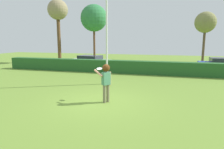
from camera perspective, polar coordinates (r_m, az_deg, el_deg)
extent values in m
plane|color=olive|center=(9.70, -3.28, -7.61)|extent=(60.00, 60.00, 0.00)
cylinder|color=#716D4F|center=(9.43, -2.14, -5.45)|extent=(0.14, 0.14, 0.84)
cylinder|color=#716D4F|center=(9.54, -1.16, -5.26)|extent=(0.14, 0.14, 0.84)
cube|color=#478662|center=(9.32, -1.67, -1.14)|extent=(0.40, 0.44, 0.58)
cylinder|color=tan|center=(9.37, -3.84, 0.39)|extent=(0.55, 0.44, 0.30)
cylinder|color=tan|center=(9.47, -0.52, -1.09)|extent=(0.09, 0.09, 0.62)
sphere|color=tan|center=(9.25, -1.68, 1.66)|extent=(0.22, 0.22, 0.22)
sphere|color=#4C2B10|center=(9.24, -1.68, 1.84)|extent=(0.35, 0.35, 0.35)
cylinder|color=white|center=(9.88, -3.58, 1.63)|extent=(0.27, 0.27, 0.09)
cylinder|color=silver|center=(13.11, -1.48, 10.87)|extent=(0.12, 0.12, 6.27)
cube|color=#255726|center=(17.50, 5.61, 2.08)|extent=(23.94, 0.90, 1.09)
cube|color=white|center=(21.23, -6.13, 3.52)|extent=(4.47, 2.55, 0.55)
cube|color=#2D333D|center=(21.19, -6.16, 4.79)|extent=(2.48, 2.00, 0.40)
cylinder|color=black|center=(21.21, -1.53, 2.82)|extent=(0.61, 0.23, 0.60)
cylinder|color=black|center=(19.76, -3.97, 2.27)|extent=(0.61, 0.23, 0.60)
cylinder|color=black|center=(22.79, -7.99, 3.22)|extent=(0.61, 0.23, 0.60)
cylinder|color=black|center=(21.45, -10.65, 2.73)|extent=(0.61, 0.23, 0.60)
cube|color=#263FA5|center=(20.90, 28.71, 2.25)|extent=(4.23, 1.78, 0.55)
cube|color=#2D333D|center=(20.85, 28.82, 3.55)|extent=(2.23, 1.60, 0.40)
cylinder|color=black|center=(21.46, 24.30, 2.02)|extent=(0.60, 0.11, 0.60)
cylinder|color=black|center=(19.80, 25.10, 1.37)|extent=(0.60, 0.11, 0.60)
cylinder|color=brown|center=(27.15, 24.22, 6.72)|extent=(0.29, 0.29, 3.63)
sphere|color=olive|center=(27.20, 24.68, 13.15)|extent=(2.47, 2.47, 2.47)
cylinder|color=brown|center=(28.29, -4.98, 8.63)|extent=(0.28, 0.28, 4.61)
sphere|color=#307941|center=(28.42, -5.09, 15.47)|extent=(3.58, 3.58, 3.58)
cylinder|color=brown|center=(26.71, -14.59, 8.94)|extent=(0.42, 0.42, 5.23)
sphere|color=#8F7F5A|center=(26.94, -14.96, 17.14)|extent=(2.47, 2.47, 2.47)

